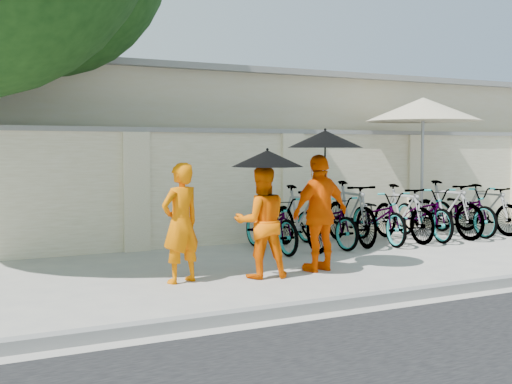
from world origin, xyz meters
name	(u,v)px	position (x,y,z in m)	size (l,w,h in m)	color
ground	(275,279)	(0.00, 0.00, 0.00)	(80.00, 80.00, 0.00)	#B2AD9D
kerb	(349,302)	(0.00, -1.70, 0.06)	(40.00, 0.16, 0.12)	slate
compound_wall	(240,188)	(1.00, 3.20, 1.00)	(20.00, 0.30, 2.00)	#EEE4C5
building_behind	(211,153)	(2.00, 7.00, 1.60)	(14.00, 6.00, 3.20)	beige
monk_left	(181,223)	(-1.20, 0.35, 0.77)	(0.56, 0.37, 1.55)	#E86B00
monk_center	(261,222)	(-0.13, 0.16, 0.75)	(0.73, 0.57, 1.49)	#F56100
parasol_center	(267,158)	(-0.08, 0.08, 1.60)	(0.96, 0.96, 0.86)	black
monk_right	(320,213)	(0.83, 0.20, 0.82)	(0.96, 0.40, 1.65)	#FF5800
parasol_right	(325,139)	(0.85, 0.12, 1.86)	(1.05, 1.05, 1.05)	black
patio_umbrella	(423,111)	(4.69, 2.52, 2.46)	(2.41, 2.41, 2.73)	slate
bike_0	(271,224)	(1.01, 2.01, 0.46)	(0.62, 1.76, 0.93)	gray
bike_1	(300,218)	(1.56, 1.99, 0.55)	(0.51, 1.82, 1.09)	gray
bike_2	(326,221)	(2.11, 2.01, 0.45)	(0.60, 1.72, 0.90)	gray
bike_3	(350,213)	(2.65, 2.07, 0.57)	(0.53, 1.89, 1.13)	gray
bike_4	(379,217)	(3.20, 1.96, 0.48)	(0.64, 1.83, 0.96)	gray
bike_5	(403,213)	(3.75, 1.95, 0.53)	(0.49, 1.75, 1.05)	gray
bike_6	(424,213)	(4.30, 2.00, 0.50)	(0.66, 1.88, 0.99)	gray
bike_7	(447,209)	(4.84, 1.96, 0.55)	(0.52, 1.82, 1.10)	gray
bike_8	(463,211)	(5.39, 2.09, 0.49)	(0.65, 1.85, 0.97)	gray
bike_9	(487,209)	(5.94, 2.00, 0.50)	(0.47, 1.66, 1.00)	gray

